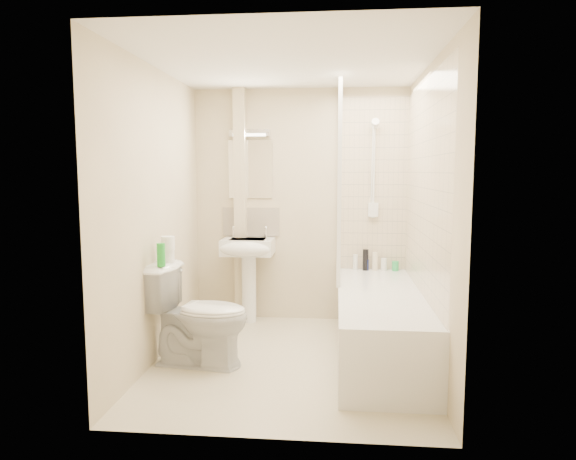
{
  "coord_description": "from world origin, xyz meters",
  "views": [
    {
      "loc": [
        0.38,
        -4.07,
        1.56
      ],
      "look_at": [
        -0.03,
        0.2,
        1.07
      ],
      "focal_mm": 32.0,
      "sensor_mm": 36.0,
      "label": 1
    }
  ],
  "objects": [
    {
      "name": "bottle_black_b",
      "position": [
        0.68,
        1.16,
        0.66
      ],
      "size": [
        0.06,
        0.06,
        0.22
      ],
      "primitive_type": "cylinder",
      "color": "black",
      "rests_on": "bathtub"
    },
    {
      "name": "bottle_blue",
      "position": [
        0.69,
        1.16,
        0.61
      ],
      "size": [
        0.05,
        0.05,
        0.11
      ],
      "primitive_type": "cylinder",
      "color": "navy",
      "rests_on": "bathtub"
    },
    {
      "name": "bottle_white_b",
      "position": [
        0.86,
        1.16,
        0.61
      ],
      "size": [
        0.06,
        0.06,
        0.13
      ],
      "primitive_type": "cylinder",
      "color": "white",
      "rests_on": "bathtub"
    },
    {
      "name": "strip_light",
      "position": [
        -0.52,
        1.22,
        1.95
      ],
      "size": [
        0.42,
        0.07,
        0.07
      ],
      "primitive_type": "cube",
      "color": "silver",
      "rests_on": "wall_back"
    },
    {
      "name": "bottle_green",
      "position": [
        0.98,
        1.16,
        0.6
      ],
      "size": [
        0.07,
        0.07,
        0.1
      ],
      "primitive_type": "cylinder",
      "color": "green",
      "rests_on": "bathtub"
    },
    {
      "name": "tile_back",
      "position": [
        0.75,
        1.24,
        1.42
      ],
      "size": [
        0.7,
        0.01,
        1.75
      ],
      "primitive_type": "cube",
      "color": "beige",
      "rests_on": "wall_back"
    },
    {
      "name": "wall_right",
      "position": [
        1.1,
        0.0,
        1.2
      ],
      "size": [
        0.02,
        2.5,
        2.4
      ],
      "primitive_type": "cube",
      "color": "beige",
      "rests_on": "ground"
    },
    {
      "name": "bottle_cream",
      "position": [
        0.77,
        1.16,
        0.64
      ],
      "size": [
        0.06,
        0.06,
        0.19
      ],
      "primitive_type": "cylinder",
      "color": "#FAE9C1",
      "rests_on": "bathtub"
    },
    {
      "name": "floor",
      "position": [
        0.0,
        0.0,
        0.0
      ],
      "size": [
        2.5,
        2.5,
        0.0
      ],
      "primitive_type": "plane",
      "color": "beige",
      "rests_on": "ground"
    },
    {
      "name": "toilet_roll_upper",
      "position": [
        -0.98,
        -0.08,
        0.98
      ],
      "size": [
        0.11,
        0.11,
        0.11
      ],
      "primitive_type": "cylinder",
      "color": "white",
      "rests_on": "toilet_roll_lower"
    },
    {
      "name": "tile_right",
      "position": [
        1.09,
        0.2,
        1.42
      ],
      "size": [
        0.01,
        2.1,
        1.75
      ],
      "primitive_type": "cube",
      "color": "beige",
      "rests_on": "wall_right"
    },
    {
      "name": "pipe_boxing",
      "position": [
        -0.62,
        1.19,
        1.2
      ],
      "size": [
        0.12,
        0.12,
        2.4
      ],
      "primitive_type": "cube",
      "color": "beige",
      "rests_on": "ground"
    },
    {
      "name": "ceiling",
      "position": [
        0.0,
        0.0,
        2.4
      ],
      "size": [
        2.2,
        2.5,
        0.02
      ],
      "primitive_type": "cube",
      "color": "white",
      "rests_on": "wall_back"
    },
    {
      "name": "mirror",
      "position": [
        -0.52,
        1.24,
        1.58
      ],
      "size": [
        0.46,
        0.01,
        0.6
      ],
      "primitive_type": "cube",
      "color": "white",
      "rests_on": "wall_back"
    },
    {
      "name": "pedestal_sink",
      "position": [
        -0.52,
        1.01,
        0.7
      ],
      "size": [
        0.52,
        0.48,
        1.0
      ],
      "color": "white",
      "rests_on": "ground"
    },
    {
      "name": "bottle_white_a",
      "position": [
        0.58,
        1.16,
        0.63
      ],
      "size": [
        0.05,
        0.05,
        0.16
      ],
      "primitive_type": "cylinder",
      "color": "white",
      "rests_on": "bathtub"
    },
    {
      "name": "toilet",
      "position": [
        -0.72,
        -0.13,
        0.41
      ],
      "size": [
        0.65,
        0.92,
        0.82
      ],
      "primitive_type": "imported",
      "rotation": [
        0.0,
        0.0,
        1.45
      ],
      "color": "white",
      "rests_on": "ground"
    },
    {
      "name": "toilet_roll_lower",
      "position": [
        -0.99,
        -0.06,
        0.88
      ],
      "size": [
        0.1,
        0.1,
        0.11
      ],
      "primitive_type": "cylinder",
      "color": "white",
      "rests_on": "toilet"
    },
    {
      "name": "wall_back",
      "position": [
        0.0,
        1.25,
        1.2
      ],
      "size": [
        2.2,
        0.02,
        2.4
      ],
      "primitive_type": "cube",
      "color": "beige",
      "rests_on": "ground"
    },
    {
      "name": "wall_left",
      "position": [
        -1.1,
        0.0,
        1.2
      ],
      "size": [
        0.02,
        2.5,
        2.4
      ],
      "primitive_type": "cube",
      "color": "beige",
      "rests_on": "ground"
    },
    {
      "name": "shower_screen",
      "position": [
        0.4,
        0.8,
        1.45
      ],
      "size": [
        0.04,
        0.92,
        1.8
      ],
      "color": "white",
      "rests_on": "bathtub"
    },
    {
      "name": "splashback",
      "position": [
        -0.52,
        1.24,
        1.03
      ],
      "size": [
        0.6,
        0.02,
        0.3
      ],
      "primitive_type": "cube",
      "color": "beige",
      "rests_on": "wall_back"
    },
    {
      "name": "bathtub",
      "position": [
        0.75,
        0.2,
        0.29
      ],
      "size": [
        0.7,
        2.1,
        0.55
      ],
      "color": "white",
      "rests_on": "ground"
    },
    {
      "name": "green_bottle",
      "position": [
        -0.98,
        -0.24,
        0.91
      ],
      "size": [
        0.07,
        0.07,
        0.18
      ],
      "primitive_type": "cylinder",
      "color": "green",
      "rests_on": "toilet"
    },
    {
      "name": "shower_fixture",
      "position": [
        0.75,
        1.19,
        1.55
      ],
      "size": [
        0.1,
        0.16,
        0.99
      ],
      "color": "white",
      "rests_on": "wall_back"
    }
  ]
}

